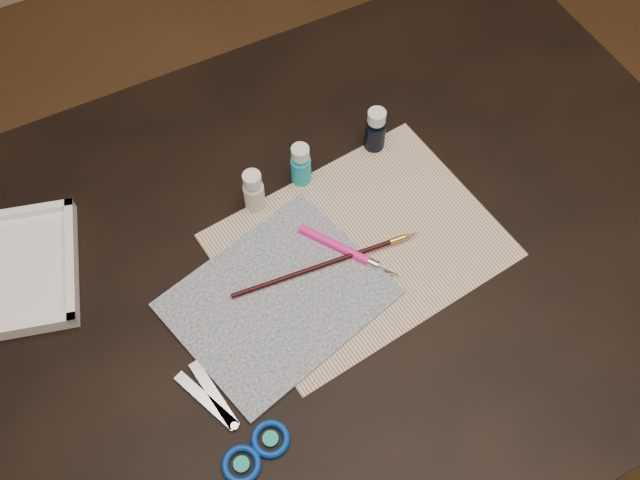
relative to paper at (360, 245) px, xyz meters
name	(u,v)px	position (x,y,z in m)	size (l,w,h in m)	color
ground	(320,416)	(-0.06, 0.01, -0.76)	(3.50, 3.50, 0.02)	#422614
table	(320,355)	(-0.06, 0.01, -0.38)	(1.30, 0.90, 0.75)	black
paper	(360,245)	(0.00, 0.00, 0.00)	(0.40, 0.30, 0.00)	silver
canvas	(278,298)	(-0.15, -0.03, 0.00)	(0.28, 0.23, 0.00)	#121A38
paint_bottle_white	(254,191)	(-0.11, 0.14, 0.04)	(0.03, 0.03, 0.08)	silver
paint_bottle_cyan	(301,164)	(-0.02, 0.15, 0.04)	(0.03, 0.03, 0.08)	#18ACBF
paint_bottle_navy	(375,130)	(0.11, 0.15, 0.04)	(0.03, 0.03, 0.08)	black
paintbrush	(328,263)	(-0.06, -0.01, 0.01)	(0.29, 0.01, 0.01)	black
craft_knife	(350,253)	(-0.02, -0.01, 0.01)	(0.17, 0.01, 0.01)	#FF1C97
scissors	(222,420)	(-0.29, -0.15, 0.00)	(0.19, 0.10, 0.01)	silver
palette_tray	(4,272)	(-0.48, 0.19, 0.01)	(0.20, 0.20, 0.02)	white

